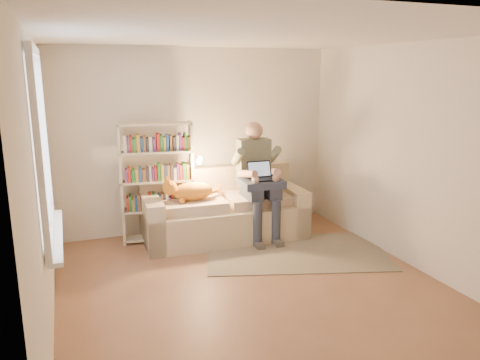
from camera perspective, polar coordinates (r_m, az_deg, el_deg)
name	(u,v)px	position (r m, az deg, el deg)	size (l,w,h in m)	color
floor	(256,291)	(5.10, 1.96, -13.36)	(4.50, 4.50, 0.00)	brown
ceiling	(258,35)	(4.58, 2.23, 17.21)	(4.00, 4.50, 0.02)	white
wall_left	(40,189)	(4.32, -23.17, -0.98)	(0.02, 4.50, 2.60)	silver
wall_right	(418,158)	(5.74, 20.84, 2.49)	(0.02, 4.50, 2.60)	silver
wall_back	(196,141)	(6.76, -5.37, 4.79)	(4.00, 0.02, 2.60)	silver
wall_front	(413,250)	(2.82, 20.37, -7.95)	(4.00, 0.02, 2.60)	silver
window	(47,175)	(4.50, -22.50, 0.58)	(0.12, 1.52, 1.69)	white
sofa	(223,213)	(6.57, -2.12, -3.98)	(2.25, 1.09, 0.94)	beige
person	(257,174)	(6.41, 2.11, 0.75)	(0.47, 0.73, 1.60)	#686F5A
cat	(186,191)	(6.20, -6.58, -1.37)	(0.84, 0.31, 0.30)	#FFA031
blanket	(264,183)	(6.31, 2.99, -0.34)	(0.56, 0.45, 0.10)	#2B334C
laptop	(264,175)	(6.29, 2.97, 0.67)	(0.34, 0.31, 0.28)	black
bookshelf	(157,176)	(6.36, -10.06, 0.45)	(1.08, 0.43, 1.63)	beige
rug	(296,252)	(6.12, 6.84, -8.71)	(2.27, 1.34, 0.01)	gray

